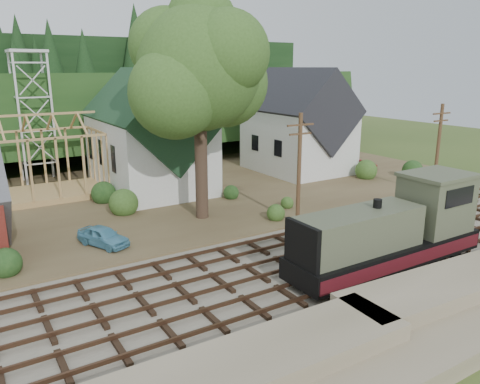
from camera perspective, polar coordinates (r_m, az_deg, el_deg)
ground at (r=25.49m, az=1.95°, el=-10.38°), size 140.00×140.00×0.00m
embankment at (r=19.94m, az=16.50°, el=-18.88°), size 64.00×5.00×1.60m
railroad_bed at (r=25.45m, az=1.95°, el=-10.21°), size 64.00×11.00×0.16m
village_flat at (r=40.70m, az=-12.34°, el=-0.70°), size 64.00×26.00×0.30m
hillside at (r=63.36m, az=-19.82°, el=4.18°), size 70.00×28.96×12.74m
ridge at (r=78.90m, az=-22.40°, el=5.91°), size 80.00×20.00×12.00m
church at (r=41.91m, az=-10.93°, el=6.85°), size 8.40×15.17×13.00m
farmhouse at (r=49.41m, az=7.08°, el=7.84°), size 8.40×10.80×10.60m
timber_frame at (r=42.34m, az=-22.11°, el=3.47°), size 8.20×6.20×6.99m
lattice_tower at (r=47.58m, az=-24.28°, el=12.65°), size 3.20×3.20×12.12m
big_tree at (r=32.83m, az=-4.78°, el=13.72°), size 10.90×8.40×14.70m
telegraph_pole_near at (r=32.10m, az=7.22°, el=2.88°), size 2.20×0.28×8.00m
telegraph_pole_far at (r=43.05m, az=22.98°, el=4.89°), size 2.20×0.28×8.00m
locomotive at (r=27.13m, az=18.26°, el=-4.62°), size 12.28×3.07×4.90m
car_blue at (r=29.91m, az=-16.33°, el=-5.19°), size 2.83×3.83×1.21m
car_red at (r=51.71m, az=14.33°, el=3.29°), size 4.28×2.86×1.09m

